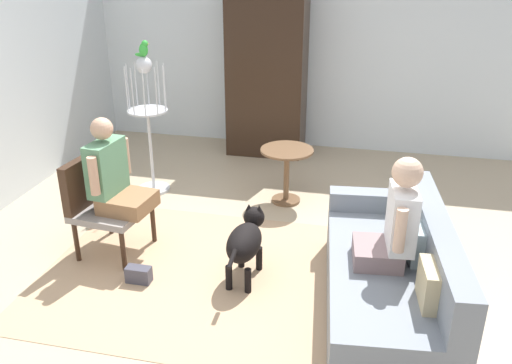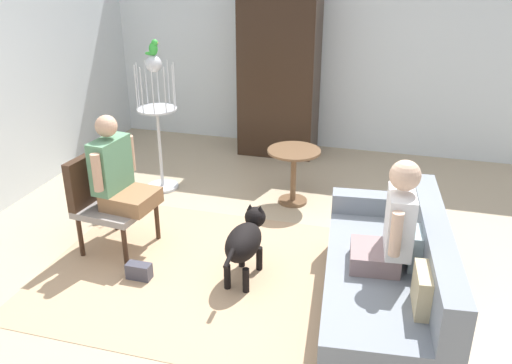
# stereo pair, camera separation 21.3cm
# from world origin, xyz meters

# --- Properties ---
(ground_plane) EXTENTS (7.82, 7.82, 0.00)m
(ground_plane) POSITION_xyz_m (0.00, 0.00, 0.00)
(ground_plane) COLOR tan
(back_wall) EXTENTS (6.10, 0.12, 2.52)m
(back_wall) POSITION_xyz_m (0.00, 3.32, 1.26)
(back_wall) COLOR silver
(back_wall) RESTS_ON ground
(area_rug) EXTENTS (2.90, 2.18, 0.01)m
(area_rug) POSITION_xyz_m (-0.19, -0.15, 0.00)
(area_rug) COLOR tan
(area_rug) RESTS_ON ground
(couch) EXTENTS (1.05, 2.00, 0.77)m
(couch) POSITION_xyz_m (1.26, -0.26, 0.28)
(couch) COLOR slate
(couch) RESTS_ON ground
(armchair) EXTENTS (0.64, 0.68, 0.89)m
(armchair) POSITION_xyz_m (-1.29, 0.07, 0.53)
(armchair) COLOR #382316
(armchair) RESTS_ON ground
(person_on_couch) EXTENTS (0.45, 0.53, 0.84)m
(person_on_couch) POSITION_xyz_m (1.23, -0.29, 0.76)
(person_on_couch) COLOR gray
(person_on_armchair) EXTENTS (0.52, 0.56, 0.82)m
(person_on_armchair) POSITION_xyz_m (-1.13, 0.05, 0.76)
(person_on_armchair) COLOR olive
(round_end_table) EXTENTS (0.56, 0.56, 0.61)m
(round_end_table) POSITION_xyz_m (0.15, 1.42, 0.41)
(round_end_table) COLOR brown
(round_end_table) RESTS_ON ground
(dog) EXTENTS (0.29, 0.82, 0.55)m
(dog) POSITION_xyz_m (0.07, -0.09, 0.35)
(dog) COLOR black
(dog) RESTS_ON ground
(bird_cage_stand) EXTENTS (0.43, 0.43, 1.51)m
(bird_cage_stand) POSITION_xyz_m (-1.37, 1.39, 0.84)
(bird_cage_stand) COLOR silver
(bird_cage_stand) RESTS_ON ground
(parrot) EXTENTS (0.17, 0.10, 0.17)m
(parrot) POSITION_xyz_m (-1.36, 1.39, 1.59)
(parrot) COLOR green
(parrot) RESTS_ON bird_cage_stand
(armoire_cabinet) EXTENTS (0.97, 0.56, 2.11)m
(armoire_cabinet) POSITION_xyz_m (-0.37, 2.91, 1.05)
(armoire_cabinet) COLOR black
(armoire_cabinet) RESTS_ON ground
(handbag) EXTENTS (0.21, 0.10, 0.14)m
(handbag) POSITION_xyz_m (-0.77, -0.37, 0.07)
(handbag) COLOR #3F3F4C
(handbag) RESTS_ON ground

